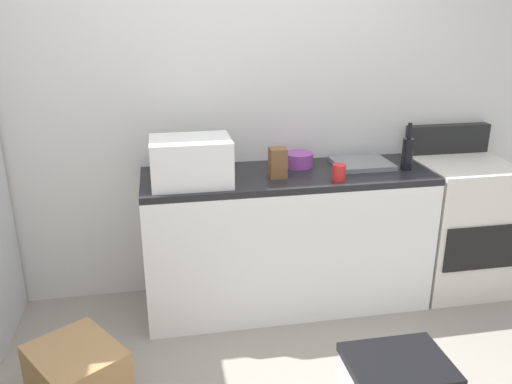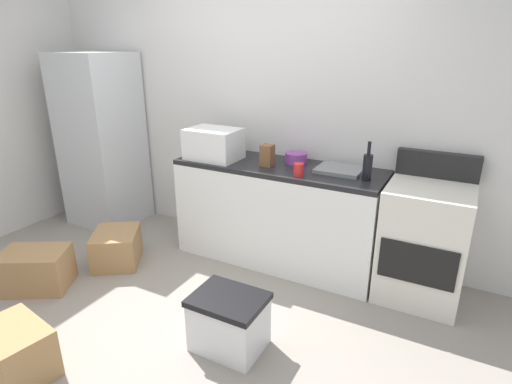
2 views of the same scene
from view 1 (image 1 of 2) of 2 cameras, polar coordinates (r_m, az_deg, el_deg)
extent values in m
cube|color=silver|center=(3.44, -2.78, 9.91)|extent=(5.00, 0.10, 2.60)
cube|color=white|center=(3.42, 3.28, -5.44)|extent=(1.80, 0.60, 0.86)
cube|color=black|center=(3.26, 3.44, 1.75)|extent=(1.80, 0.60, 0.04)
cube|color=silver|center=(3.88, 21.12, -3.40)|extent=(0.60, 0.60, 0.90)
cube|color=black|center=(3.66, 23.49, -5.63)|extent=(0.52, 0.02, 0.30)
cube|color=black|center=(3.92, 20.16, 5.47)|extent=(0.60, 0.08, 0.20)
cube|color=white|center=(3.04, -7.12, 3.36)|extent=(0.46, 0.34, 0.27)
cube|color=slate|center=(3.47, 11.46, 3.08)|extent=(0.36, 0.32, 0.03)
cylinder|color=black|center=(3.43, 16.19, 3.99)|extent=(0.07, 0.07, 0.20)
cylinder|color=black|center=(3.39, 16.43, 6.43)|extent=(0.03, 0.03, 0.10)
cylinder|color=red|center=(3.13, 9.04, 2.11)|extent=(0.08, 0.08, 0.10)
cube|color=brown|center=(3.15, 2.39, 3.20)|extent=(0.10, 0.10, 0.18)
cylinder|color=purple|center=(3.38, 4.64, 3.54)|extent=(0.19, 0.19, 0.09)
cube|color=#A37A4C|center=(2.88, -18.90, -18.42)|extent=(0.56, 0.58, 0.30)
cube|color=black|center=(2.55, 15.27, -17.69)|extent=(0.46, 0.36, 0.04)
camera|label=2|loc=(2.18, 81.81, 3.34)|focal=28.95mm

